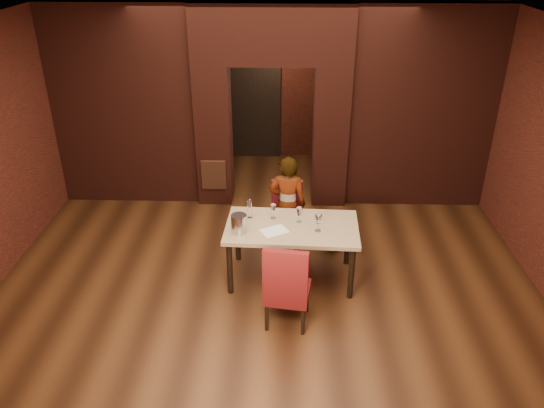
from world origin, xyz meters
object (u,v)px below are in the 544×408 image
Objects in this scene: wine_glass_c at (318,223)px; wine_bucket at (239,224)px; dining_table at (291,252)px; water_bottle at (250,208)px; wine_glass_a at (273,211)px; potted_plant at (333,236)px; person_seated at (287,205)px; wine_glass_b at (299,215)px; chair_far at (286,217)px; chair_near at (288,282)px.

wine_bucket is at bearing -176.63° from wine_glass_c.
dining_table is 6.23× the size of water_bottle.
potted_plant is at bearing 32.86° from wine_glass_a.
water_bottle is (-0.49, -0.50, 0.20)m from person_seated.
wine_glass_b is at bearing -8.96° from water_bottle.
chair_far is 1.64m from chair_near.
wine_bucket is at bearing -41.35° from chair_near.
person_seated is at bearing 97.09° from dining_table.
potted_plant is at bearing 24.61° from water_bottle.
wine_glass_b is (0.14, 0.99, 0.34)m from chair_near.
person_seated is at bearing 56.04° from wine_bucket.
water_bottle is at bearing 51.75° from person_seated.
wine_glass_a is at bearing 151.20° from wine_glass_c.
water_bottle is at bearing -57.36° from chair_near.
chair_near reaches higher than dining_table.
wine_glass_b is at bearing -73.49° from chair_far.
wine_bucket is (-0.74, -0.29, 0.02)m from wine_glass_b.
dining_table is 0.79m from water_bottle.
dining_table is 0.58m from wine_glass_a.
wine_glass_c reaches higher than potted_plant.
wine_bucket is 0.88× the size of water_bottle.
wine_glass_a is at bearing -71.71° from chair_near.
water_bottle is (-0.64, 0.10, 0.03)m from wine_glass_b.
wine_glass_c is at bearing -17.92° from dining_table.
chair_near is at bearing -115.78° from wine_glass_c.
wine_glass_b is 0.51× the size of potted_plant.
dining_table is 0.97m from potted_plant.
chair_far is at bearing 49.04° from water_bottle.
wine_glass_c is at bearing 121.07° from person_seated.
wine_bucket is (-0.98, -0.06, 0.01)m from wine_glass_c.
chair_near reaches higher than wine_glass_a.
wine_bucket reaches higher than potted_plant.
wine_glass_a is 1.22m from potted_plant.
wine_bucket reaches higher than chair_far.
wine_glass_a is (-0.20, 1.08, 0.34)m from chair_near.
wine_glass_b is at bearing -13.96° from wine_glass_a.
dining_table is 4.25× the size of potted_plant.
wine_glass_c is 0.84× the size of water_bottle.
wine_glass_b is 0.85× the size of wine_bucket.
chair_far is (-0.07, 0.76, 0.10)m from dining_table.
water_bottle is 1.46m from potted_plant.
chair_far is 0.68× the size of person_seated.
potted_plant is at bearing 36.02° from wine_bucket.
wine_glass_b is at bearing 110.28° from person_seated.
chair_far is 4.13× the size of wine_bucket.
dining_table is at bearing 159.75° from wine_glass_c.
person_seated is at bearing -71.05° from chair_far.
wine_bucket is at bearing -159.03° from wine_glass_b.
water_bottle is (-0.31, 0.02, 0.04)m from wine_glass_a.
chair_near is at bearing -79.71° from wine_glass_a.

